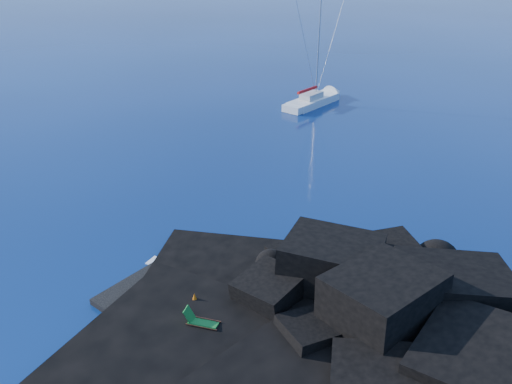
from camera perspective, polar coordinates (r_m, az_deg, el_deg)
ground at (r=29.20m, az=-15.32°, el=-10.19°), size 400.00×400.00×0.00m
headland at (r=25.30m, az=11.86°, el=-16.39°), size 24.00×24.00×3.60m
beach at (r=26.87m, az=-7.74°, el=-13.02°), size 9.08×6.86×0.70m
surf_foam at (r=29.45m, az=-1.37°, el=-8.74°), size 10.00×8.00×0.06m
sailboat at (r=60.04m, az=6.55°, el=9.88°), size 4.04×11.97×12.31m
deck_chair at (r=24.71m, az=-6.05°, el=-14.28°), size 1.77×1.15×1.12m
towel at (r=27.80m, az=-9.77°, el=-10.67°), size 1.92×1.40×0.05m
sunbather at (r=27.72m, az=-9.79°, el=-10.44°), size 1.69×0.99×0.23m
marker_cone at (r=26.38m, az=-7.03°, el=-11.98°), size 0.43×0.43×0.62m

